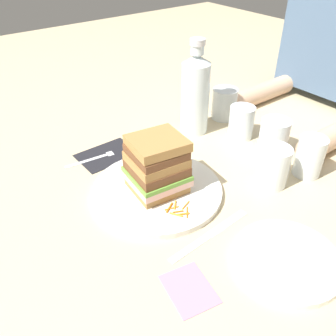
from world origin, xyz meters
TOP-DOWN VIEW (x-y plane):
  - ground_plane at (0.00, 0.00)m, footprint 3.00×3.00m
  - main_plate at (-0.01, -0.03)m, footprint 0.28×0.28m
  - sandwich at (-0.01, -0.03)m, footprint 0.12×0.13m
  - carrot_shred_0 at (-0.11, -0.03)m, footprint 0.03×0.01m
  - carrot_shred_1 at (-0.07, -0.01)m, footprint 0.03×0.02m
  - carrot_shred_2 at (-0.08, -0.01)m, footprint 0.02×0.02m
  - carrot_shred_3 at (-0.08, -0.03)m, footprint 0.02×0.02m
  - carrot_shred_4 at (-0.11, -0.01)m, footprint 0.02×0.01m
  - carrot_shred_5 at (-0.08, -0.00)m, footprint 0.02×0.03m
  - carrot_shred_6 at (-0.10, -0.01)m, footprint 0.02×0.02m
  - carrot_shred_7 at (-0.10, -0.02)m, footprint 0.03×0.01m
  - carrot_shred_8 at (-0.10, -0.01)m, footprint 0.03×0.02m
  - carrot_shred_9 at (0.07, -0.02)m, footprint 0.01×0.03m
  - carrot_shred_10 at (0.06, -0.03)m, footprint 0.02×0.02m
  - carrot_shred_11 at (0.09, -0.03)m, footprint 0.03×0.02m
  - carrot_shred_12 at (0.09, -0.04)m, footprint 0.02×0.02m
  - carrot_shred_13 at (0.06, -0.05)m, footprint 0.01×0.03m
  - carrot_shred_14 at (0.06, -0.05)m, footprint 0.02×0.03m
  - carrot_shred_15 at (0.08, -0.04)m, footprint 0.01×0.02m
  - carrot_shred_16 at (0.08, -0.05)m, footprint 0.03×0.02m
  - napkin_dark at (-0.21, -0.04)m, footprint 0.11×0.14m
  - fork at (-0.21, -0.06)m, footprint 0.03×0.17m
  - knife at (0.16, -0.03)m, footprint 0.03×0.20m
  - juice_glass at (0.12, 0.19)m, footprint 0.07×0.07m
  - water_bottle at (-0.17, 0.22)m, footprint 0.08×0.08m
  - empty_tumbler_0 at (-0.07, 0.30)m, footprint 0.07×0.07m
  - empty_tumbler_1 at (0.03, 0.31)m, footprint 0.07×0.07m
  - empty_tumbler_2 at (-0.18, 0.34)m, footprint 0.07×0.07m
  - empty_tumbler_3 at (0.15, 0.29)m, footprint 0.06×0.06m
  - side_plate at (0.28, 0.04)m, footprint 0.19×0.19m
  - napkin_pink at (0.22, -0.13)m, footprint 0.10×0.09m

SIDE VIEW (x-z plane):
  - ground_plane at x=0.00m, z-range 0.00..0.00m
  - napkin_pink at x=0.22m, z-range 0.00..0.00m
  - napkin_dark at x=-0.21m, z-range 0.00..0.00m
  - knife at x=0.16m, z-range 0.00..0.00m
  - fork at x=-0.21m, z-range 0.00..0.01m
  - side_plate at x=0.28m, z-range 0.00..0.01m
  - main_plate at x=-0.01m, z-range 0.00..0.01m
  - carrot_shred_3 at x=-0.08m, z-range 0.01..0.02m
  - carrot_shred_5 at x=-0.08m, z-range 0.01..0.02m
  - carrot_shred_13 at x=0.06m, z-range 0.01..0.02m
  - carrot_shred_8 at x=-0.10m, z-range 0.01..0.02m
  - carrot_shred_9 at x=0.07m, z-range 0.01..0.02m
  - carrot_shred_11 at x=0.09m, z-range 0.01..0.02m
  - carrot_shred_15 at x=0.08m, z-range 0.01..0.02m
  - carrot_shred_0 at x=-0.11m, z-range 0.01..0.02m
  - carrot_shred_6 at x=-0.10m, z-range 0.01..0.02m
  - carrot_shred_4 at x=-0.11m, z-range 0.01..0.02m
  - carrot_shred_10 at x=0.06m, z-range 0.01..0.02m
  - carrot_shred_12 at x=0.09m, z-range 0.01..0.02m
  - carrot_shred_16 at x=0.08m, z-range 0.01..0.02m
  - carrot_shred_2 at x=-0.08m, z-range 0.01..0.02m
  - carrot_shred_1 at x=-0.07m, z-range 0.01..0.02m
  - carrot_shred_7 at x=-0.10m, z-range 0.01..0.02m
  - carrot_shred_14 at x=0.06m, z-range 0.01..0.02m
  - juice_glass at x=0.12m, z-range -0.01..0.09m
  - empty_tumbler_1 at x=0.03m, z-range 0.00..0.09m
  - empty_tumbler_0 at x=-0.07m, z-range 0.00..0.09m
  - empty_tumbler_2 at x=-0.18m, z-range 0.00..0.09m
  - empty_tumbler_3 at x=0.15m, z-range 0.00..0.10m
  - sandwich at x=-0.01m, z-range 0.01..0.13m
  - water_bottle at x=-0.17m, z-range -0.01..0.24m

